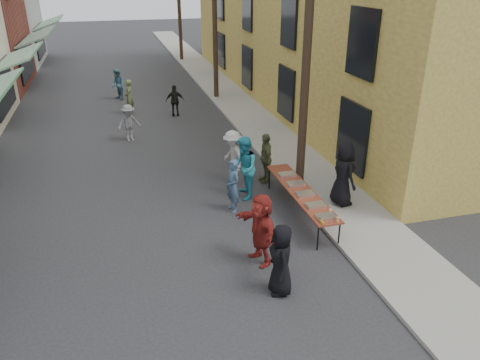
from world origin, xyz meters
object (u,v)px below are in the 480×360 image
serving_table (301,192)px  utility_pole_near (307,45)px  utility_pole_mid (215,11)px  server (343,174)px  guest_front_c (244,168)px  guest_front_a (281,260)px  catering_tray_sausage (326,217)px

serving_table → utility_pole_near: bearing=68.3°
utility_pole_near → serving_table: utility_pole_near is taller
utility_pole_mid → server: (0.70, -13.54, -3.43)m
serving_table → server: bearing=5.4°
guest_front_c → server: server is taller
guest_front_a → guest_front_c: bearing=-178.8°
guest_front_a → server: bearing=144.1°
serving_table → guest_front_a: 3.66m
utility_pole_mid → catering_tray_sausage: 15.78m
utility_pole_mid → server: utility_pole_mid is taller
utility_pole_mid → guest_front_c: utility_pole_mid is taller
guest_front_c → server: (2.62, -1.36, 0.08)m
catering_tray_sausage → guest_front_a: guest_front_a is taller
utility_pole_near → utility_pole_mid: bearing=90.0°
utility_pole_mid → serving_table: 14.20m
catering_tray_sausage → guest_front_c: bearing=111.9°
utility_pole_near → guest_front_c: bearing=-174.6°
catering_tray_sausage → server: size_ratio=0.26×
guest_front_c → catering_tray_sausage: bearing=30.7°
server → guest_front_c: bearing=57.4°
utility_pole_near → server: 3.83m
serving_table → catering_tray_sausage: size_ratio=8.00×
utility_pole_near → server: (0.70, -1.54, -3.43)m
utility_pole_mid → server: bearing=-87.0°
utility_pole_near → utility_pole_mid: size_ratio=1.00×
utility_pole_near → guest_front_a: (-2.44, -4.87, -3.67)m
utility_pole_mid → serving_table: bearing=-92.8°
catering_tray_sausage → server: server is taller
utility_pole_mid → catering_tray_sausage: bearing=-92.5°
guest_front_a → guest_front_c: (0.52, 4.69, 0.16)m
guest_front_c → server: size_ratio=1.02×
utility_pole_near → guest_front_c: size_ratio=4.58×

